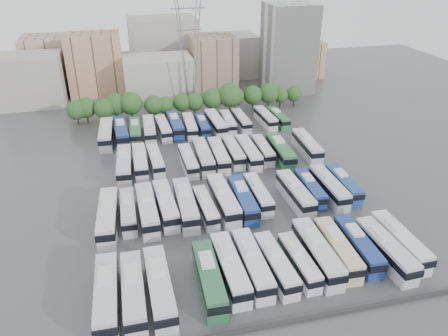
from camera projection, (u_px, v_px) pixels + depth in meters
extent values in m
plane|color=#424447|center=(225.00, 192.00, 82.51)|extent=(220.00, 220.00, 0.00)
cube|color=#2D2D30|center=(287.00, 322.00, 53.93)|extent=(56.00, 0.50, 0.50)
cylinder|color=black|center=(78.00, 121.00, 112.33)|extent=(0.36, 0.36, 2.10)
sphere|color=#234C1E|center=(76.00, 110.00, 111.01)|extent=(5.05, 5.05, 5.05)
cylinder|color=black|center=(88.00, 119.00, 113.43)|extent=(0.36, 0.36, 2.18)
sphere|color=#234C1E|center=(86.00, 108.00, 112.06)|extent=(5.24, 5.24, 5.24)
cylinder|color=black|center=(105.00, 119.00, 113.06)|extent=(0.36, 0.36, 2.16)
sphere|color=#234C1E|center=(104.00, 109.00, 111.71)|extent=(5.19, 5.19, 5.19)
cylinder|color=black|center=(117.00, 116.00, 115.00)|extent=(0.36, 0.36, 2.37)
sphere|color=#234C1E|center=(116.00, 104.00, 113.51)|extent=(5.68, 5.68, 5.68)
cylinder|color=black|center=(132.00, 116.00, 114.90)|extent=(0.36, 0.36, 2.49)
sphere|color=#234C1E|center=(131.00, 103.00, 113.34)|extent=(5.97, 5.97, 5.97)
cylinder|color=black|center=(155.00, 115.00, 115.75)|extent=(0.36, 0.36, 2.12)
sphere|color=#234C1E|center=(154.00, 105.00, 114.42)|extent=(5.08, 5.08, 5.08)
cylinder|color=black|center=(165.00, 114.00, 116.65)|extent=(0.36, 0.36, 1.87)
sphere|color=#234C1E|center=(165.00, 105.00, 115.47)|extent=(4.50, 4.50, 4.50)
cylinder|color=black|center=(182.00, 112.00, 118.08)|extent=(0.36, 0.36, 1.99)
sphere|color=#234C1E|center=(182.00, 102.00, 116.83)|extent=(4.78, 4.78, 4.78)
cylinder|color=black|center=(195.00, 111.00, 118.55)|extent=(0.36, 0.36, 2.00)
sphere|color=#234C1E|center=(195.00, 102.00, 117.29)|extent=(4.81, 4.81, 4.81)
cylinder|color=black|center=(213.00, 110.00, 119.33)|extent=(0.36, 0.36, 2.32)
sphere|color=#234C1E|center=(213.00, 99.00, 117.88)|extent=(5.58, 5.58, 5.58)
cylinder|color=black|center=(230.00, 108.00, 119.70)|extent=(0.36, 0.36, 2.75)
sphere|color=#234C1E|center=(230.00, 95.00, 117.98)|extent=(6.61, 6.61, 6.61)
cylinder|color=black|center=(235.00, 107.00, 121.65)|extent=(0.36, 0.36, 2.17)
sphere|color=#234C1E|center=(235.00, 97.00, 120.29)|extent=(5.20, 5.20, 5.20)
cylinder|color=black|center=(253.00, 105.00, 122.42)|extent=(0.36, 0.36, 2.23)
sphere|color=#234C1E|center=(253.00, 95.00, 121.02)|extent=(5.35, 5.35, 5.35)
cylinder|color=black|center=(268.00, 104.00, 123.41)|extent=(0.36, 0.36, 2.34)
sphere|color=#234C1E|center=(269.00, 93.00, 121.94)|extent=(5.62, 5.62, 5.62)
cylinder|color=black|center=(280.00, 104.00, 124.48)|extent=(0.36, 0.36, 1.85)
sphere|color=#234C1E|center=(280.00, 95.00, 123.32)|extent=(4.43, 4.43, 4.43)
cylinder|color=black|center=(293.00, 102.00, 125.24)|extent=(0.36, 0.36, 1.89)
sphere|color=#234C1E|center=(294.00, 94.00, 124.06)|extent=(4.53, 4.53, 4.53)
cube|color=#9E998E|center=(31.00, 80.00, 124.10)|extent=(18.00, 14.00, 14.00)
cube|color=tan|center=(95.00, 64.00, 132.05)|extent=(16.00, 12.00, 18.00)
cube|color=#ADA89E|center=(158.00, 77.00, 130.25)|extent=(20.00, 14.00, 12.00)
cube|color=gray|center=(213.00, 62.00, 138.21)|extent=(14.00, 12.00, 16.00)
cube|color=gray|center=(163.00, 49.00, 146.47)|extent=(22.00, 16.00, 20.00)
cube|color=tan|center=(51.00, 62.00, 138.26)|extent=(16.00, 14.00, 16.00)
cube|color=#A39E93|center=(228.00, 55.00, 150.67)|extent=(18.00, 14.00, 14.00)
cube|color=tan|center=(300.00, 59.00, 150.90)|extent=(14.00, 12.00, 12.00)
cube|color=gray|center=(129.00, 70.00, 141.14)|extent=(12.00, 10.00, 10.00)
cube|color=silver|center=(288.00, 48.00, 133.53)|extent=(14.00, 14.00, 26.00)
cylinder|color=slate|center=(183.00, 47.00, 116.05)|extent=(2.90, 2.91, 33.83)
cylinder|color=slate|center=(181.00, 44.00, 119.50)|extent=(2.90, 2.91, 33.83)
cylinder|color=slate|center=(198.00, 47.00, 116.87)|extent=(2.90, 2.91, 33.83)
cylinder|color=slate|center=(195.00, 44.00, 120.32)|extent=(2.90, 2.91, 33.83)
cube|color=slate|center=(188.00, 8.00, 113.79)|extent=(9.00, 0.30, 0.30)
cube|color=slate|center=(188.00, 30.00, 116.30)|extent=(7.00, 0.30, 0.30)
cube|color=silver|center=(107.00, 296.00, 55.63)|extent=(3.00, 13.20, 3.73)
cube|color=black|center=(106.00, 293.00, 55.16)|extent=(3.14, 13.40, 1.10)
cube|color=silver|center=(105.00, 275.00, 56.08)|extent=(1.92, 3.54, 0.48)
cube|color=silver|center=(134.00, 293.00, 56.22)|extent=(2.74, 12.83, 3.63)
cube|color=black|center=(133.00, 290.00, 55.76)|extent=(2.87, 13.02, 1.07)
cube|color=silver|center=(131.00, 273.00, 56.65)|extent=(1.82, 3.42, 0.47)
cube|color=silver|center=(160.00, 288.00, 56.91)|extent=(3.12, 13.35, 3.77)
cube|color=black|center=(160.00, 285.00, 56.44)|extent=(3.26, 13.55, 1.11)
cube|color=silver|center=(157.00, 267.00, 57.36)|extent=(1.96, 3.59, 0.49)
cube|color=#2B653E|center=(209.00, 279.00, 58.53)|extent=(3.03, 12.81, 3.61)
cube|color=black|center=(209.00, 276.00, 58.07)|extent=(3.16, 13.00, 1.06)
cube|color=silver|center=(207.00, 260.00, 58.97)|extent=(1.89, 3.44, 0.47)
cube|color=silver|center=(230.00, 269.00, 60.36)|extent=(2.95, 12.76, 3.60)
cube|color=black|center=(230.00, 266.00, 59.90)|extent=(3.08, 12.95, 1.06)
cube|color=silver|center=(227.00, 250.00, 60.78)|extent=(1.87, 3.42, 0.47)
cube|color=silver|center=(252.00, 265.00, 61.19)|extent=(2.76, 12.67, 3.59)
cube|color=black|center=(252.00, 262.00, 60.73)|extent=(2.89, 12.86, 1.05)
cube|color=silver|center=(249.00, 246.00, 61.61)|extent=(1.81, 3.39, 0.46)
cube|color=silver|center=(276.00, 265.00, 61.34)|extent=(3.05, 11.78, 3.31)
cube|color=black|center=(276.00, 262.00, 60.93)|extent=(3.17, 11.96, 0.97)
cube|color=silver|center=(272.00, 248.00, 61.72)|extent=(1.80, 3.19, 0.43)
cube|color=white|center=(299.00, 262.00, 62.06)|extent=(2.68, 10.76, 3.03)
cube|color=black|center=(300.00, 260.00, 61.68)|extent=(2.79, 10.93, 0.89)
cube|color=silver|center=(296.00, 247.00, 62.41)|extent=(1.62, 2.90, 0.39)
cube|color=silver|center=(317.00, 253.00, 63.29)|extent=(2.84, 13.15, 3.72)
cube|color=black|center=(318.00, 250.00, 62.82)|extent=(2.97, 13.35, 1.09)
cube|color=silver|center=(314.00, 235.00, 63.74)|extent=(1.87, 3.51, 0.48)
cube|color=beige|center=(337.00, 250.00, 64.26)|extent=(3.09, 12.35, 3.47)
cube|color=black|center=(338.00, 247.00, 63.82)|extent=(3.22, 12.54, 1.02)
cube|color=silver|center=(334.00, 233.00, 64.68)|extent=(1.87, 3.33, 0.45)
cube|color=navy|center=(358.00, 246.00, 65.07)|extent=(2.92, 11.94, 3.36)
cube|color=black|center=(359.00, 243.00, 64.64)|extent=(3.05, 12.12, 0.99)
cube|color=silver|center=(355.00, 230.00, 65.48)|extent=(1.79, 3.22, 0.43)
cube|color=silver|center=(385.00, 250.00, 64.02)|extent=(3.20, 12.78, 3.59)
cube|color=black|center=(387.00, 247.00, 63.57)|extent=(3.33, 12.98, 1.06)
cube|color=silver|center=(381.00, 233.00, 64.44)|extent=(1.93, 3.45, 0.47)
cube|color=silver|center=(399.00, 242.00, 65.83)|extent=(2.89, 12.51, 3.53)
cube|color=black|center=(401.00, 239.00, 65.39)|extent=(3.02, 12.70, 1.04)
cube|color=silver|center=(396.00, 225.00, 66.25)|extent=(1.83, 3.36, 0.46)
cube|color=silver|center=(108.00, 217.00, 71.46)|extent=(3.53, 13.50, 3.79)
cube|color=black|center=(108.00, 214.00, 70.98)|extent=(3.67, 13.71, 1.11)
cube|color=silver|center=(107.00, 201.00, 71.93)|extent=(2.08, 3.66, 0.49)
cube|color=silver|center=(128.00, 212.00, 73.51)|extent=(2.42, 11.15, 3.16)
cube|color=black|center=(128.00, 209.00, 73.11)|extent=(2.53, 11.32, 0.93)
cube|color=silver|center=(127.00, 199.00, 73.88)|extent=(1.59, 2.98, 0.41)
cube|color=silver|center=(147.00, 210.00, 73.41)|extent=(3.12, 13.08, 3.69)
cube|color=black|center=(147.00, 207.00, 72.95)|extent=(3.25, 13.28, 1.08)
cube|color=silver|center=(145.00, 195.00, 73.84)|extent=(1.94, 3.52, 0.48)
cube|color=silver|center=(166.00, 206.00, 74.90)|extent=(3.27, 12.64, 3.55)
cube|color=black|center=(166.00, 203.00, 74.46)|extent=(3.40, 12.83, 1.04)
cube|color=silver|center=(164.00, 191.00, 75.31)|extent=(1.93, 3.42, 0.46)
cube|color=silver|center=(186.00, 205.00, 74.86)|extent=(2.92, 13.15, 3.72)
cube|color=black|center=(186.00, 202.00, 74.39)|extent=(3.06, 13.34, 1.09)
cube|color=silver|center=(184.00, 190.00, 75.31)|extent=(1.89, 3.52, 0.48)
cube|color=silver|center=(206.00, 208.00, 74.79)|extent=(2.77, 10.69, 3.00)
cube|color=black|center=(206.00, 205.00, 74.41)|extent=(2.89, 10.85, 0.88)
cube|color=silver|center=(204.00, 195.00, 75.13)|extent=(1.64, 2.90, 0.39)
cube|color=silver|center=(223.00, 200.00, 76.20)|extent=(3.25, 13.27, 3.74)
cube|color=black|center=(224.00, 197.00, 75.73)|extent=(3.39, 13.48, 1.10)
cube|color=silver|center=(221.00, 185.00, 76.64)|extent=(1.99, 3.58, 0.48)
cube|color=navy|center=(243.00, 200.00, 76.42)|extent=(2.86, 12.45, 3.51)
cube|color=black|center=(243.00, 198.00, 75.97)|extent=(2.99, 12.63, 1.03)
cube|color=silver|center=(241.00, 186.00, 76.84)|extent=(1.82, 3.34, 0.45)
cube|color=silver|center=(258.00, 195.00, 78.46)|extent=(2.41, 11.26, 3.19)
cube|color=black|center=(258.00, 192.00, 78.06)|extent=(2.52, 11.43, 0.94)
cube|color=silver|center=(256.00, 182.00, 78.85)|extent=(1.60, 3.00, 0.41)
cube|color=silver|center=(295.00, 194.00, 78.38)|extent=(2.97, 12.52, 3.53)
cube|color=black|center=(296.00, 191.00, 77.94)|extent=(3.10, 12.71, 1.04)
cube|color=silver|center=(293.00, 180.00, 78.79)|extent=(1.85, 3.37, 0.46)
cube|color=navy|center=(310.00, 189.00, 80.27)|extent=(2.75, 11.13, 3.13)
cube|color=black|center=(310.00, 187.00, 79.87)|extent=(2.87, 11.30, 0.92)
cube|color=silver|center=(308.00, 177.00, 80.65)|extent=(1.67, 3.00, 0.41)
cube|color=silver|center=(329.00, 188.00, 80.33)|extent=(2.63, 12.33, 3.49)
cube|color=black|center=(330.00, 185.00, 79.89)|extent=(2.75, 12.51, 1.03)
cube|color=silver|center=(326.00, 175.00, 80.75)|extent=(1.75, 3.29, 0.45)
cube|color=navy|center=(343.00, 185.00, 81.58)|extent=(2.63, 11.42, 3.22)
cube|color=black|center=(344.00, 182.00, 81.18)|extent=(2.75, 11.60, 0.95)
cube|color=silver|center=(341.00, 173.00, 81.97)|extent=(1.67, 3.06, 0.42)
cube|color=silver|center=(125.00, 166.00, 88.12)|extent=(3.30, 13.06, 3.67)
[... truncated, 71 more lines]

